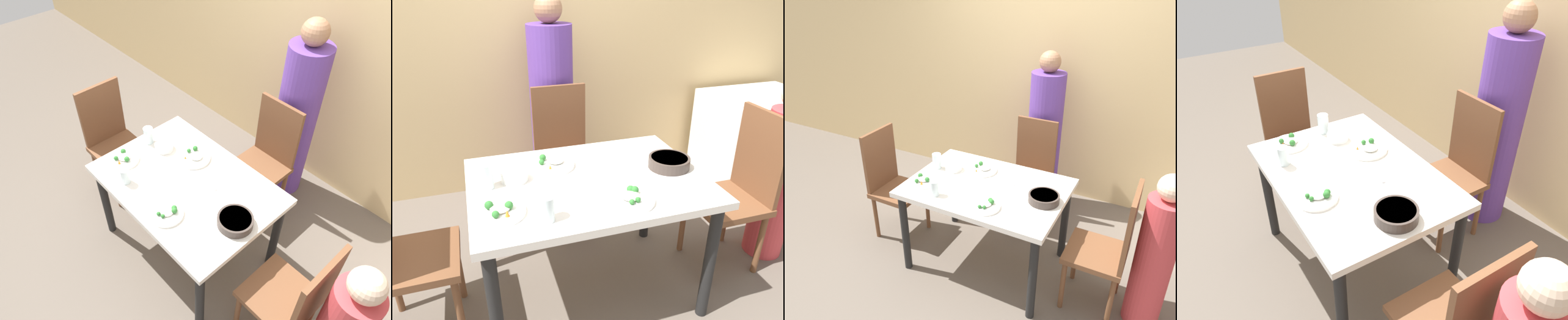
{
  "view_description": "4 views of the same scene",
  "coord_description": "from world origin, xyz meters",
  "views": [
    {
      "loc": [
        1.33,
        -1.11,
        2.61
      ],
      "look_at": [
        0.05,
        0.04,
        0.95
      ],
      "focal_mm": 35.0,
      "sensor_mm": 36.0,
      "label": 1
    },
    {
      "loc": [
        -0.52,
        -1.62,
        1.67
      ],
      "look_at": [
        0.0,
        -0.0,
        0.84
      ],
      "focal_mm": 35.0,
      "sensor_mm": 36.0,
      "label": 2
    },
    {
      "loc": [
        1.13,
        -2.23,
        2.22
      ],
      "look_at": [
        -0.04,
        -0.03,
        0.96
      ],
      "focal_mm": 35.0,
      "sensor_mm": 36.0,
      "label": 3
    },
    {
      "loc": [
        1.56,
        -0.83,
        2.0
      ],
      "look_at": [
        0.13,
        0.06,
        0.87
      ],
      "focal_mm": 35.0,
      "sensor_mm": 36.0,
      "label": 4
    }
  ],
  "objects": [
    {
      "name": "chair_adult_spot",
      "position": [
        0.07,
        0.77,
        0.53
      ],
      "size": [
        0.4,
        0.4,
        0.99
      ],
      "color": "brown",
      "rests_on": "ground_plane"
    },
    {
      "name": "wall_back",
      "position": [
        0.0,
        1.43,
        1.35
      ],
      "size": [
        10.0,
        0.06,
        2.7
      ],
      "color": "tan",
      "rests_on": "ground_plane"
    },
    {
      "name": "bowl_curry",
      "position": [
        0.46,
        -0.01,
        0.77
      ],
      "size": [
        0.22,
        0.22,
        0.06
      ],
      "color": "#3D332D",
      "rests_on": "dining_table"
    },
    {
      "name": "plate_noodles",
      "position": [
        -0.46,
        -0.19,
        0.75
      ],
      "size": [
        0.22,
        0.22,
        0.06
      ],
      "color": "white",
      "rests_on": "dining_table"
    },
    {
      "name": "fork_steel",
      "position": [
        0.1,
        0.1,
        0.74
      ],
      "size": [
        0.18,
        0.03,
        0.01
      ],
      "color": "silver",
      "rests_on": "dining_table"
    },
    {
      "name": "person_adult",
      "position": [
        0.07,
        1.1,
        0.72
      ],
      "size": [
        0.32,
        0.32,
        1.57
      ],
      "color": "#5B3893",
      "rests_on": "ground_plane"
    },
    {
      "name": "plate_rice_adult",
      "position": [
        -0.14,
        0.19,
        0.75
      ],
      "size": [
        0.25,
        0.25,
        0.05
      ],
      "color": "white",
      "rests_on": "dining_table"
    },
    {
      "name": "glass_water_short",
      "position": [
        -0.27,
        -0.3,
        0.79
      ],
      "size": [
        0.06,
        0.06,
        0.11
      ],
      "color": "silver",
      "rests_on": "dining_table"
    },
    {
      "name": "plate_rice_child",
      "position": [
        0.12,
        -0.27,
        0.75
      ],
      "size": [
        0.22,
        0.22,
        0.06
      ],
      "color": "white",
      "rests_on": "dining_table"
    },
    {
      "name": "glass_water_tall",
      "position": [
        -0.5,
        0.06,
        0.8
      ],
      "size": [
        0.07,
        0.07,
        0.13
      ],
      "color": "silver",
      "rests_on": "dining_table"
    },
    {
      "name": "chair_empty_left",
      "position": [
        -0.94,
        -0.01,
        0.53
      ],
      "size": [
        0.4,
        0.4,
        0.99
      ],
      "rotation": [
        0.0,
        0.0,
        1.57
      ],
      "color": "brown",
      "rests_on": "ground_plane"
    },
    {
      "name": "bowl_rice_small",
      "position": [
        -0.36,
        0.1,
        0.76
      ],
      "size": [
        0.14,
        0.14,
        0.05
      ],
      "color": "white",
      "rests_on": "dining_table"
    },
    {
      "name": "ground_plane",
      "position": [
        0.0,
        0.0,
        0.0
      ],
      "size": [
        10.0,
        10.0,
        0.0
      ],
      "primitive_type": "plane",
      "color": "#60564C"
    },
    {
      "name": "dining_table",
      "position": [
        0.0,
        0.0,
        0.64
      ],
      "size": [
        1.19,
        0.85,
        0.74
      ],
      "color": "silver",
      "rests_on": "ground_plane"
    }
  ]
}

